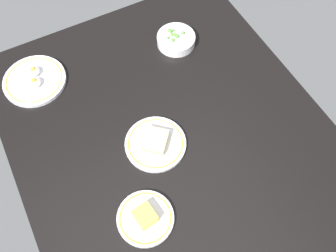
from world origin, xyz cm
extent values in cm
cube|color=black|center=(0.00, 0.00, 2.00)|extent=(120.01, 103.07, 4.00)
cylinder|color=silver|center=(24.31, -20.34, 4.76)|extent=(17.18, 17.18, 1.52)
torus|color=gold|center=(24.31, -20.34, 5.52)|extent=(15.62, 15.62, 0.50)
cube|color=#F2D14C|center=(24.31, -20.34, 7.22)|extent=(7.01, 6.37, 3.40)
cylinder|color=silver|center=(3.46, -6.49, 4.71)|extent=(20.32, 20.32, 1.42)
torus|color=gold|center=(3.46, -6.49, 5.42)|extent=(18.38, 18.38, 0.50)
cube|color=beige|center=(3.46, -6.49, 6.02)|extent=(11.22, 11.16, 1.20)
cube|color=#E5B24C|center=(3.46, -6.49, 7.02)|extent=(11.22, 11.16, 0.80)
cube|color=beige|center=(3.46, -6.49, 8.02)|extent=(11.22, 11.16, 1.20)
cylinder|color=silver|center=(-32.52, 20.58, 5.83)|extent=(14.70, 14.70, 3.65)
torus|color=silver|center=(-32.52, 20.58, 7.65)|extent=(14.91, 14.91, 0.80)
sphere|color=#599E38|center=(-32.56, 23.45, 8.32)|extent=(1.34, 1.34, 1.34)
sphere|color=#599E38|center=(-35.66, 20.84, 8.19)|extent=(1.08, 1.08, 1.08)
sphere|color=#599E38|center=(-35.53, 19.76, 8.28)|extent=(1.25, 1.25, 1.25)
sphere|color=#599E38|center=(-33.02, 20.23, 8.36)|extent=(1.42, 1.42, 1.42)
sphere|color=#599E38|center=(-33.11, 17.30, 8.21)|extent=(1.12, 1.12, 1.12)
sphere|color=#599E38|center=(-31.99, 20.63, 8.38)|extent=(1.45, 1.45, 1.45)
sphere|color=#599E38|center=(-36.23, 19.40, 8.30)|extent=(1.30, 1.30, 1.30)
sphere|color=#599E38|center=(-31.12, 18.32, 8.38)|extent=(1.46, 1.46, 1.46)
sphere|color=#599E38|center=(-33.98, 19.42, 8.26)|extent=(1.22, 1.22, 1.22)
cylinder|color=silver|center=(-40.08, -33.94, 4.73)|extent=(22.76, 22.76, 1.47)
torus|color=gold|center=(-40.08, -33.94, 5.47)|extent=(20.53, 20.53, 0.50)
ellipsoid|color=white|center=(-42.59, -32.81, 6.71)|extent=(4.52, 4.52, 2.48)
sphere|color=yellow|center=(-42.59, -32.81, 7.83)|extent=(1.81, 1.81, 1.81)
ellipsoid|color=white|center=(-37.61, -34.01, 6.70)|extent=(4.47, 4.47, 2.46)
sphere|color=yellow|center=(-37.61, -34.01, 7.80)|extent=(1.79, 1.79, 1.79)
camera|label=1|loc=(55.24, -28.95, 115.66)|focal=40.22mm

